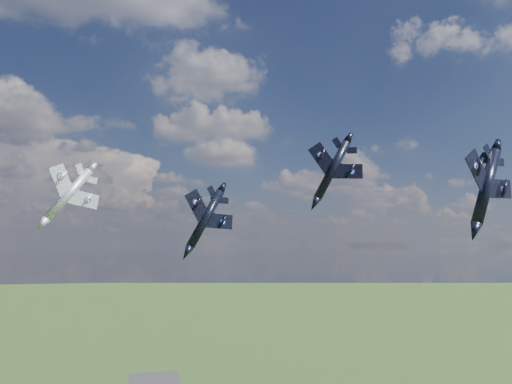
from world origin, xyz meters
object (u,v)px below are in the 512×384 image
object	(u,v)px
jet_right_navy	(486,187)
jet_left_silver	(69,194)
jet_high_navy	(332,170)
jet_lead_navy	(205,219)

from	to	relation	value
jet_right_navy	jet_left_silver	xyz separation A→B (m)	(-48.77, 40.21, 1.99)
jet_right_navy	jet_high_navy	bearing A→B (deg)	79.54
jet_lead_navy	jet_left_silver	size ratio (longest dim) A/B	0.93
jet_right_navy	jet_high_navy	distance (m)	34.75
jet_lead_navy	jet_high_navy	size ratio (longest dim) A/B	0.89
jet_left_silver	jet_high_navy	bearing A→B (deg)	-32.93
jet_high_navy	jet_left_silver	size ratio (longest dim) A/B	1.05
jet_lead_navy	jet_left_silver	xyz separation A→B (m)	(-21.45, 10.99, 4.38)
jet_right_navy	jet_left_silver	size ratio (longest dim) A/B	0.87
jet_lead_navy	jet_right_navy	xyz separation A→B (m)	(27.32, -29.22, 2.39)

